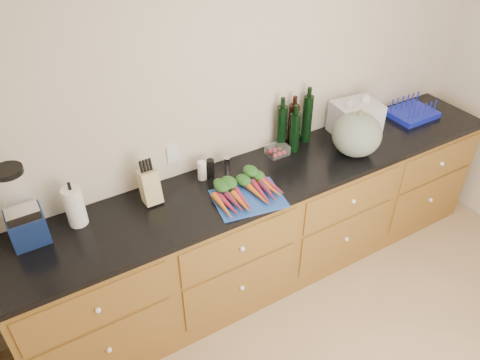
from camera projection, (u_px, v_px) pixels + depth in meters
wall_back at (250, 104)px, 3.15m from camera, size 4.10×0.05×2.60m
cabinets at (272, 226)px, 3.43m from camera, size 3.60×0.64×0.90m
countertop at (275, 174)px, 3.15m from camera, size 3.64×0.62×0.04m
cutting_board at (248, 199)px, 2.90m from camera, size 0.47×0.39×0.01m
carrots at (244, 190)px, 2.91m from camera, size 0.44×0.32×0.06m
squash at (357, 134)px, 3.23m from camera, size 0.34×0.34×0.31m
blender_appliance at (22, 211)px, 2.49m from camera, size 0.19×0.19×0.48m
paper_towel at (75, 207)px, 2.65m from camera, size 0.11×0.11×0.25m
knife_block at (150, 186)px, 2.83m from camera, size 0.11×0.11×0.21m
grinder_salt at (202, 170)px, 3.04m from camera, size 0.06×0.06×0.13m
grinder_pepper at (210, 168)px, 3.07m from camera, size 0.05×0.05×0.13m
canister_chrome at (227, 164)px, 3.12m from camera, size 0.04×0.04×0.10m
tomato_box at (277, 150)px, 3.29m from camera, size 0.15×0.12×0.07m
bottles at (294, 126)px, 3.31m from camera, size 0.30×0.15×0.36m
grocery_bag at (355, 119)px, 3.48m from camera, size 0.36×0.30×0.24m
dish_rack at (412, 112)px, 3.74m from camera, size 0.36×0.29×0.14m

